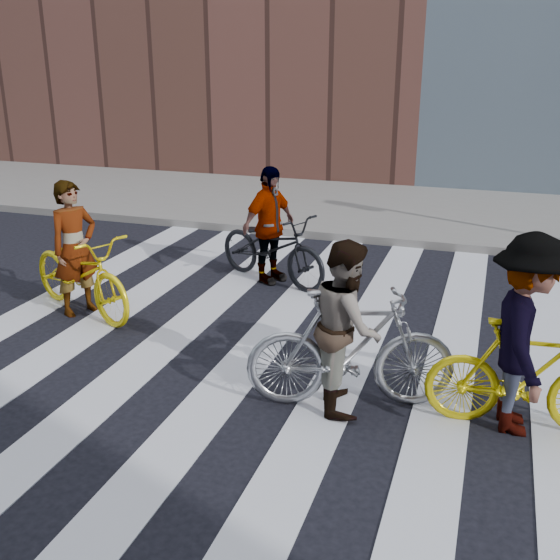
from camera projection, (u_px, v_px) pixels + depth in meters
The scene contains 11 objects.
ground at pixel (297, 363), 7.38m from camera, with size 100.00×100.00×0.00m, color black.
sidewalk_far at pixel (399, 211), 14.07m from camera, with size 100.00×5.00×0.15m, color gray.
zebra_crosswalk at pixel (297, 362), 7.38m from camera, with size 8.25×10.00×0.01m.
bike_yellow_left at pixel (81, 273), 8.63m from camera, with size 0.74×2.13×1.12m, color yellow.
bike_silver_mid at pixel (351, 349), 6.31m from camera, with size 0.57×2.03×1.22m, color #9A9DA4.
bike_yellow_right at pixel (526, 376), 5.94m from camera, with size 0.50×1.78×1.07m, color yellow.
bike_dark_rear at pixel (272, 247), 9.82m from camera, with size 0.72×2.05×1.08m, color black.
rider_left at pixel (75, 248), 8.53m from camera, with size 0.65×0.43×1.78m, color slate.
rider_mid at pixel (347, 326), 6.25m from camera, with size 0.82×0.64×1.69m, color slate.
rider_right at pixel (525, 335), 5.82m from camera, with size 1.21×0.69×1.87m, color slate.
rider_rear at pixel (269, 225), 9.72m from camera, with size 1.03×0.43×1.76m, color slate.
Camera 1 is at (1.93, -6.38, 3.32)m, focal length 42.00 mm.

